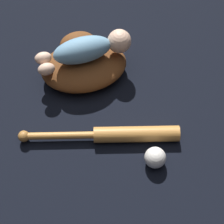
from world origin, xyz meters
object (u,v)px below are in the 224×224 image
object	(u,v)px
baseball_glove	(83,62)
baseball	(155,158)
baseball_bat	(120,135)
baby_figure	(88,49)

from	to	relation	value
baseball_glove	baseball	xyz separation A→B (m)	(0.19, -0.44, -0.01)
baseball_bat	baby_figure	bearing A→B (deg)	101.29
baby_figure	baseball	bearing A→B (deg)	-68.94
baseball_glove	baseball_bat	world-z (taller)	baseball_glove
baseball_glove	baby_figure	world-z (taller)	baby_figure
baseball_glove	baseball_bat	xyz separation A→B (m)	(0.09, -0.33, -0.02)
baseball_glove	baby_figure	bearing A→B (deg)	-35.13
baby_figure	baseball_bat	world-z (taller)	baby_figure
baseball	baseball_glove	bearing A→B (deg)	112.95
baseball_glove	baseball_bat	bearing A→B (deg)	-75.41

